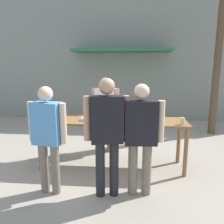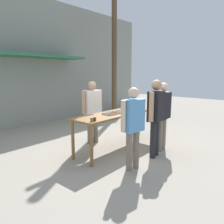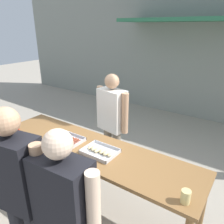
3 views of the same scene
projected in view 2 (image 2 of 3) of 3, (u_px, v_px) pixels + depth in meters
The scene contains 13 objects.
ground_plane at pixel (120, 147), 5.55m from camera, with size 24.00×24.00×0.00m, color #A39989.
building_facade_back at pixel (32, 61), 7.68m from camera, with size 12.00×1.11×4.50m.
serving_table at pixel (120, 116), 5.41m from camera, with size 2.70×0.70×0.91m.
food_tray_sausages at pixel (112, 113), 5.10m from camera, with size 0.41×0.26×0.04m.
food_tray_buns at pixel (125, 110), 5.50m from camera, with size 0.39×0.30×0.06m.
condiment_jar_mustard at pixel (92, 120), 4.31m from camera, with size 0.06×0.06×0.09m.
condiment_jar_ketchup at pixel (95, 119), 4.38m from camera, with size 0.06×0.06×0.09m.
beer_cup at pixel (153, 105), 6.14m from camera, with size 0.08×0.08×0.12m.
person_server_behind_table at pixel (92, 107), 5.70m from camera, with size 0.61×0.30×1.65m.
person_customer_holding_hotdog at pixel (133, 122), 4.14m from camera, with size 0.59×0.30×1.60m.
person_customer_with_cup at pixel (162, 111), 5.18m from camera, with size 0.66×0.28×1.64m.
person_customer_waiting_in_line at pixel (156, 112), 4.77m from camera, with size 0.64×0.32×1.72m.
utility_pole at pixel (114, 39), 8.51m from camera, with size 1.10×0.21×6.11m.
Camera 2 is at (-4.18, -3.27, 1.87)m, focal length 35.00 mm.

